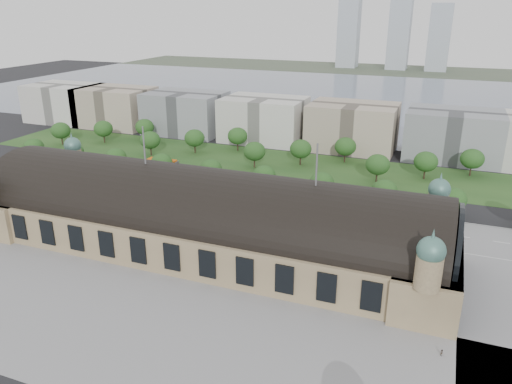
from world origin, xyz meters
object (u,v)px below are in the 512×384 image
(parked_car_3, at_px, (138,201))
(bus_mid, at_px, (217,208))
(parked_car_5, at_px, (164,205))
(pedestrian_2, at_px, (442,353))
(parked_car_2, at_px, (122,202))
(traffic_car_2, at_px, (122,186))
(traffic_car_3, at_px, (214,193))
(traffic_car_1, at_px, (89,170))
(bus_east, at_px, (288,214))
(parked_car_6, at_px, (158,204))
(traffic_car_5, at_px, (381,217))
(traffic_car_4, at_px, (257,208))
(petrol_station, at_px, (165,163))
(traffic_car_6, at_px, (455,236))
(parked_car_4, at_px, (143,206))
(parked_car_1, at_px, (124,202))
(bus_west, at_px, (254,214))
(parked_car_0, at_px, (84,193))

(parked_car_3, height_order, bus_mid, bus_mid)
(parked_car_5, bearing_deg, parked_car_3, -123.53)
(pedestrian_2, bearing_deg, parked_car_2, 19.41)
(traffic_car_2, relative_size, traffic_car_3, 1.09)
(traffic_car_1, relative_size, bus_east, 0.41)
(traffic_car_1, relative_size, traffic_car_3, 0.92)
(traffic_car_2, height_order, traffic_car_3, traffic_car_2)
(parked_car_5, height_order, bus_east, bus_east)
(traffic_car_3, bearing_deg, parked_car_6, 134.55)
(traffic_car_5, distance_m, bus_mid, 59.83)
(traffic_car_4, bearing_deg, parked_car_3, -74.95)
(petrol_station, relative_size, bus_mid, 1.04)
(traffic_car_1, relative_size, parked_car_5, 1.07)
(traffic_car_1, height_order, pedestrian_2, traffic_car_1)
(traffic_car_2, xyz_separation_m, traffic_car_6, (131.38, -0.27, -0.10))
(traffic_car_4, bearing_deg, parked_car_4, -68.40)
(pedestrian_2, bearing_deg, traffic_car_6, -49.53)
(traffic_car_5, xyz_separation_m, bus_east, (-31.22, -11.62, 0.95))
(traffic_car_2, distance_m, parked_car_4, 25.71)
(parked_car_1, distance_m, parked_car_6, 13.89)
(traffic_car_1, xyz_separation_m, parked_car_2, (37.70, -27.20, -0.04))
(traffic_car_3, bearing_deg, bus_west, -132.88)
(parked_car_5, distance_m, bus_mid, 21.67)
(traffic_car_2, height_order, parked_car_2, traffic_car_2)
(parked_car_0, distance_m, pedestrian_2, 148.48)
(parked_car_2, bearing_deg, traffic_car_6, 58.59)
(traffic_car_6, bearing_deg, traffic_car_1, -97.75)
(pedestrian_2, bearing_deg, parked_car_1, 19.11)
(traffic_car_1, height_order, traffic_car_4, traffic_car_4)
(traffic_car_1, distance_m, parked_car_2, 46.49)
(traffic_car_3, bearing_deg, pedestrian_2, -136.36)
(parked_car_6, bearing_deg, traffic_car_2, -149.17)
(petrol_station, relative_size, parked_car_6, 2.68)
(traffic_car_1, relative_size, bus_mid, 0.36)
(traffic_car_1, bearing_deg, traffic_car_3, -91.11)
(traffic_car_3, relative_size, parked_car_1, 1.01)
(parked_car_5, distance_m, pedestrian_2, 115.40)
(traffic_car_3, height_order, parked_car_6, traffic_car_3)
(traffic_car_4, relative_size, bus_west, 0.38)
(traffic_car_4, bearing_deg, petrol_station, -114.93)
(petrol_station, distance_m, traffic_car_3, 41.70)
(traffic_car_6, height_order, bus_east, bus_east)
(parked_car_1, height_order, parked_car_5, parked_car_1)
(traffic_car_1, xyz_separation_m, traffic_car_2, (27.18, -12.44, -0.00))
(parked_car_4, relative_size, parked_car_6, 0.85)
(traffic_car_3, distance_m, parked_car_6, 23.82)
(parked_car_6, bearing_deg, bus_east, 63.74)
(parked_car_0, distance_m, bus_mid, 58.30)
(traffic_car_5, bearing_deg, parked_car_4, 107.57)
(parked_car_4, bearing_deg, parked_car_1, -133.06)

